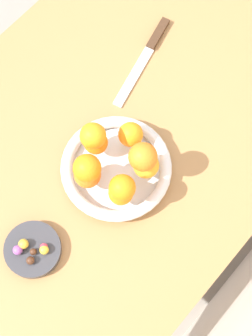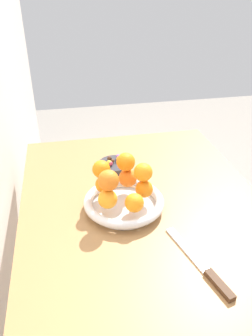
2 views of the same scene
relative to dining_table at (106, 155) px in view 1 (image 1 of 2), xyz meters
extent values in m
plane|color=gray|center=(0.00, 0.00, -0.65)|extent=(6.00, 6.00, 0.00)
cube|color=#9E7042|center=(0.00, 0.00, 0.07)|extent=(1.10, 0.76, 0.04)
cylinder|color=#9E7042|center=(-0.49, -0.32, -0.30)|extent=(0.05, 0.05, 0.70)
cylinder|color=silver|center=(0.03, 0.07, 0.10)|extent=(0.20, 0.20, 0.01)
torus|color=silver|center=(0.03, 0.07, 0.12)|extent=(0.24, 0.24, 0.03)
cylinder|color=#333338|center=(0.28, 0.05, 0.10)|extent=(0.12, 0.12, 0.02)
sphere|color=orange|center=(0.00, 0.12, 0.16)|extent=(0.06, 0.06, 0.06)
sphere|color=orange|center=(-0.03, 0.05, 0.16)|extent=(0.05, 0.05, 0.05)
sphere|color=orange|center=(0.03, 0.01, 0.15)|extent=(0.05, 0.05, 0.05)
sphere|color=orange|center=(0.10, 0.04, 0.16)|extent=(0.06, 0.06, 0.06)
sphere|color=orange|center=(0.08, 0.12, 0.15)|extent=(0.05, 0.05, 0.05)
sphere|color=orange|center=(0.08, 0.13, 0.21)|extent=(0.05, 0.05, 0.05)
sphere|color=orange|center=(0.01, 0.12, 0.21)|extent=(0.06, 0.06, 0.06)
sphere|color=orange|center=(0.04, 0.01, 0.21)|extent=(0.06, 0.06, 0.06)
sphere|color=orange|center=(0.10, 0.05, 0.21)|extent=(0.06, 0.06, 0.06)
sphere|color=#472819|center=(0.30, 0.07, 0.12)|extent=(0.02, 0.02, 0.02)
sphere|color=gold|center=(0.27, 0.08, 0.12)|extent=(0.02, 0.02, 0.02)
sphere|color=#C6384C|center=(0.26, 0.07, 0.12)|extent=(0.02, 0.02, 0.02)
sphere|color=#472819|center=(0.28, 0.06, 0.12)|extent=(0.01, 0.01, 0.01)
sphere|color=#8C4C99|center=(0.30, 0.04, 0.12)|extent=(0.02, 0.02, 0.02)
sphere|color=gold|center=(0.29, 0.04, 0.12)|extent=(0.02, 0.02, 0.02)
cube|color=#3F2819|center=(-0.29, -0.09, 0.10)|extent=(0.09, 0.04, 0.01)
cube|color=silver|center=(-0.17, -0.06, 0.09)|extent=(0.17, 0.06, 0.01)
camera|label=1|loc=(0.29, 0.32, 1.17)|focal=55.00mm
camera|label=2|loc=(-0.75, 0.22, 0.70)|focal=35.00mm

